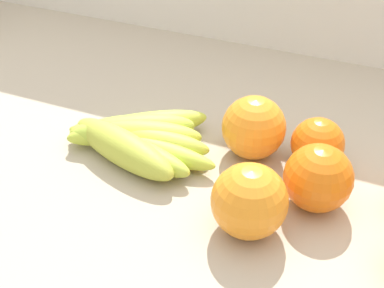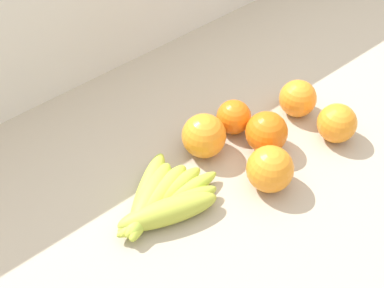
{
  "view_description": "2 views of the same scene",
  "coord_description": "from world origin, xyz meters",
  "px_view_note": "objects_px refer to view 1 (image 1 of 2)",
  "views": [
    {
      "loc": [
        0.04,
        -0.44,
        1.33
      ],
      "look_at": [
        -0.15,
        0.0,
        0.97
      ],
      "focal_mm": 47.63,
      "sensor_mm": 36.0,
      "label": 1
    },
    {
      "loc": [
        -0.54,
        -0.44,
        1.67
      ],
      "look_at": [
        -0.14,
        0.04,
        0.99
      ],
      "focal_mm": 51.34,
      "sensor_mm": 36.0,
      "label": 2
    }
  ],
  "objects_px": {
    "orange_front": "(249,201)",
    "orange_far_right": "(254,127)",
    "banana_bunch": "(133,139)",
    "orange_back_left": "(318,144)",
    "orange_right": "(322,181)"
  },
  "relations": [
    {
      "from": "banana_bunch",
      "to": "orange_right",
      "type": "height_order",
      "value": "orange_right"
    },
    {
      "from": "orange_right",
      "to": "banana_bunch",
      "type": "bearing_deg",
      "value": 177.32
    },
    {
      "from": "orange_right",
      "to": "orange_front",
      "type": "bearing_deg",
      "value": -134.61
    },
    {
      "from": "orange_right",
      "to": "orange_back_left",
      "type": "relative_size",
      "value": 1.18
    },
    {
      "from": "banana_bunch",
      "to": "orange_back_left",
      "type": "relative_size",
      "value": 3.17
    },
    {
      "from": "banana_bunch",
      "to": "orange_right",
      "type": "relative_size",
      "value": 2.68
    },
    {
      "from": "orange_front",
      "to": "orange_far_right",
      "type": "bearing_deg",
      "value": 105.26
    },
    {
      "from": "banana_bunch",
      "to": "orange_far_right",
      "type": "bearing_deg",
      "value": 21.3
    },
    {
      "from": "orange_back_left",
      "to": "orange_far_right",
      "type": "bearing_deg",
      "value": -174.57
    },
    {
      "from": "banana_bunch",
      "to": "orange_right",
      "type": "xyz_separation_m",
      "value": [
        0.24,
        -0.01,
        0.02
      ]
    },
    {
      "from": "orange_front",
      "to": "orange_far_right",
      "type": "xyz_separation_m",
      "value": [
        -0.04,
        0.13,
        -0.0
      ]
    },
    {
      "from": "banana_bunch",
      "to": "orange_right",
      "type": "bearing_deg",
      "value": -2.68
    },
    {
      "from": "orange_right",
      "to": "orange_back_left",
      "type": "height_order",
      "value": "orange_right"
    },
    {
      "from": "orange_right",
      "to": "orange_back_left",
      "type": "xyz_separation_m",
      "value": [
        -0.02,
        0.07,
        -0.01
      ]
    },
    {
      "from": "orange_right",
      "to": "orange_far_right",
      "type": "xyz_separation_m",
      "value": [
        -0.1,
        0.07,
        0.0
      ]
    }
  ]
}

